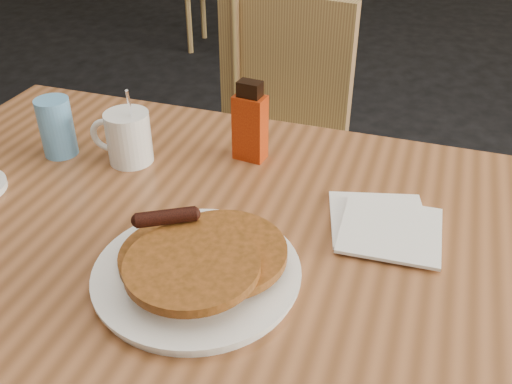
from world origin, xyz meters
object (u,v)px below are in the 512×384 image
Objects in this scene: syrup_bottle at (250,124)px; coffee_mug at (127,137)px; pancake_plate at (198,266)px; chair_main_far at (277,130)px; main_table at (199,245)px; blue_tumbler at (57,127)px.

coffee_mug is at bearing -151.58° from syrup_bottle.
syrup_bottle is at bearing 91.01° from pancake_plate.
syrup_bottle is (0.04, -0.51, 0.27)m from chair_main_far.
main_table is 8.59× the size of syrup_bottle.
pancake_plate is 2.60× the size of blue_tumbler.
main_table is 0.14m from pancake_plate.
pancake_plate is 0.50m from blue_tumbler.
blue_tumbler is (-0.35, -0.58, 0.26)m from chair_main_far.
chair_main_far is 5.61× the size of syrup_bottle.
coffee_mug is (-0.20, 0.18, 0.09)m from main_table.
pancake_plate is at bearing -39.43° from coffee_mug.
chair_main_far reaches higher than pancake_plate.
coffee_mug is at bearing 1.47° from blue_tumbler.
chair_main_far reaches higher than coffee_mug.
main_table is 0.41m from blue_tumbler.
blue_tumbler is (-0.39, 0.30, 0.04)m from pancake_plate.
syrup_bottle is at bearing 27.95° from coffee_mug.
coffee_mug is 1.37× the size of blue_tumbler.
chair_main_far is at bearing 90.39° from main_table.
blue_tumbler reaches higher than pancake_plate.
pancake_plate is (0.05, -0.88, 0.22)m from chair_main_far.
coffee_mug is 0.24m from syrup_bottle.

